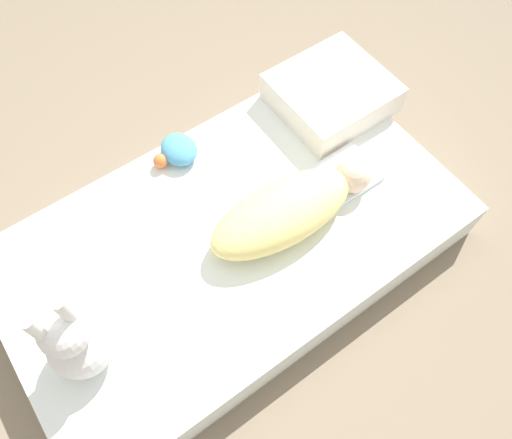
{
  "coord_description": "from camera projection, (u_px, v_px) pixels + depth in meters",
  "views": [
    {
      "loc": [
        0.35,
        0.61,
        1.51
      ],
      "look_at": [
        -0.07,
        0.04,
        0.22
      ],
      "focal_mm": 35.0,
      "sensor_mm": 36.0,
      "label": 1
    }
  ],
  "objects": [
    {
      "name": "turtle_plush",
      "position": [
        177.0,
        150.0,
        1.62
      ],
      "size": [
        0.15,
        0.13,
        0.07
      ],
      "color": "#4C99C6",
      "rests_on": "bed_mattress"
    },
    {
      "name": "pillow",
      "position": [
        331.0,
        93.0,
        1.71
      ],
      "size": [
        0.37,
        0.34,
        0.11
      ],
      "color": "white",
      "rests_on": "bed_mattress"
    },
    {
      "name": "bed_mattress",
      "position": [
        232.0,
        243.0,
        1.59
      ],
      "size": [
        1.4,
        0.81,
        0.17
      ],
      "color": "white",
      "rests_on": "ground_plane"
    },
    {
      "name": "burp_cloth",
      "position": [
        340.0,
        178.0,
        1.6
      ],
      "size": [
        0.24,
        0.17,
        0.02
      ],
      "color": "white",
      "rests_on": "bed_mattress"
    },
    {
      "name": "swaddled_baby",
      "position": [
        289.0,
        209.0,
        1.47
      ],
      "size": [
        0.56,
        0.24,
        0.14
      ],
      "rotation": [
        0.0,
        0.0,
        3.08
      ],
      "color": "#EFDB7F",
      "rests_on": "bed_mattress"
    },
    {
      "name": "ground_plane",
      "position": [
        233.0,
        254.0,
        1.66
      ],
      "size": [
        12.0,
        12.0,
        0.0
      ],
      "primitive_type": "plane",
      "color": "#7A6B56"
    },
    {
      "name": "bunny_plush",
      "position": [
        75.0,
        341.0,
        1.23
      ],
      "size": [
        0.17,
        0.17,
        0.35
      ],
      "color": "white",
      "rests_on": "bed_mattress"
    }
  ]
}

